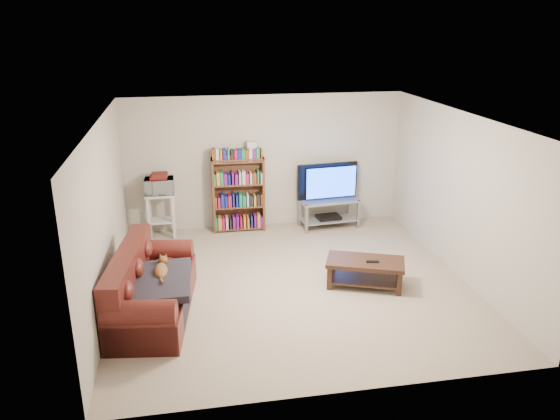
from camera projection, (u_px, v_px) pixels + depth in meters
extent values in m
plane|color=tan|center=(292.00, 283.00, 7.92)|extent=(5.00, 5.00, 0.00)
plane|color=white|center=(293.00, 118.00, 7.13)|extent=(5.00, 5.00, 0.00)
plane|color=beige|center=(265.00, 162.00, 9.85)|extent=(5.00, 0.00, 5.00)
plane|color=beige|center=(344.00, 288.00, 5.20)|extent=(5.00, 0.00, 5.00)
plane|color=beige|center=(104.00, 216.00, 7.10)|extent=(0.00, 5.00, 5.00)
plane|color=beige|center=(460.00, 196.00, 7.94)|extent=(0.00, 5.00, 5.00)
cube|color=#541B15|center=(155.00, 299.00, 7.06)|extent=(1.13, 2.12, 0.39)
cube|color=#541B15|center=(129.00, 283.00, 6.97)|extent=(0.52, 2.04, 0.85)
cube|color=#541B15|center=(141.00, 333.00, 6.20)|extent=(0.85, 0.34, 0.51)
cube|color=#541B15|center=(165.00, 266.00, 7.89)|extent=(0.85, 0.34, 0.51)
cube|color=#28242D|center=(159.00, 282.00, 6.83)|extent=(0.83, 1.05, 0.18)
cube|color=#341E12|center=(365.00, 262.00, 7.74)|extent=(1.21, 0.90, 0.06)
cube|color=#341E12|center=(365.00, 279.00, 7.83)|extent=(1.09, 0.81, 0.03)
cube|color=#341E12|center=(330.00, 278.00, 7.70)|extent=(0.09, 0.09, 0.34)
cube|color=#341E12|center=(399.00, 284.00, 7.53)|extent=(0.09, 0.09, 0.34)
cube|color=#341E12|center=(333.00, 266.00, 8.09)|extent=(0.09, 0.09, 0.34)
cube|color=#341E12|center=(399.00, 271.00, 7.92)|extent=(0.09, 0.09, 0.34)
cube|color=black|center=(373.00, 261.00, 7.67)|extent=(0.18, 0.09, 0.02)
cube|color=#999EA3|center=(329.00, 200.00, 9.93)|extent=(1.10, 0.58, 0.03)
cube|color=#999EA3|center=(328.00, 219.00, 10.05)|extent=(1.05, 0.55, 0.02)
cube|color=gray|center=(306.00, 220.00, 9.69)|extent=(0.05, 0.05, 0.53)
cube|color=gray|center=(358.00, 214.00, 9.95)|extent=(0.05, 0.05, 0.53)
cube|color=gray|center=(299.00, 212.00, 10.07)|extent=(0.05, 0.05, 0.53)
cube|color=gray|center=(349.00, 207.00, 10.33)|extent=(0.05, 0.05, 0.53)
imported|color=black|center=(330.00, 182.00, 9.81)|extent=(1.15, 0.26, 0.66)
cube|color=black|center=(328.00, 217.00, 10.03)|extent=(0.45, 0.34, 0.06)
cube|color=brown|center=(213.00, 196.00, 9.68)|extent=(0.04, 0.29, 1.34)
cube|color=brown|center=(263.00, 193.00, 9.82)|extent=(0.04, 0.29, 1.34)
cube|color=brown|center=(237.00, 159.00, 9.53)|extent=(0.93, 0.30, 0.03)
cube|color=maroon|center=(225.00, 156.00, 9.48)|extent=(0.27, 0.21, 0.07)
cube|color=silver|center=(160.00, 195.00, 9.39)|extent=(0.50, 0.37, 0.04)
cube|color=silver|center=(162.00, 221.00, 9.55)|extent=(0.45, 0.33, 0.03)
cube|color=silver|center=(149.00, 220.00, 9.35)|extent=(0.05, 0.05, 0.76)
cube|color=silver|center=(174.00, 218.00, 9.42)|extent=(0.05, 0.05, 0.76)
cube|color=silver|center=(150.00, 214.00, 9.62)|extent=(0.05, 0.05, 0.76)
cube|color=silver|center=(174.00, 213.00, 9.68)|extent=(0.05, 0.05, 0.76)
imported|color=silver|center=(159.00, 186.00, 9.34)|extent=(0.49, 0.34, 0.27)
cube|color=maroon|center=(159.00, 177.00, 9.28)|extent=(0.29, 0.26, 0.05)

